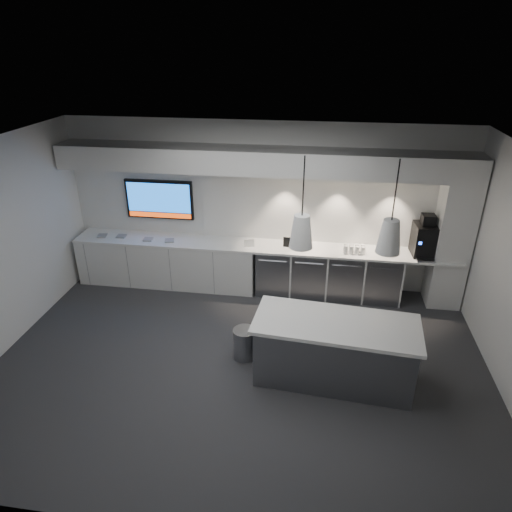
% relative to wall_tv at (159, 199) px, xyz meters
% --- Properties ---
extents(floor, '(7.00, 7.00, 0.00)m').
position_rel_wall_tv_xyz_m(floor, '(1.90, -2.45, -1.56)').
color(floor, '#2E2F31').
rests_on(floor, ground).
extents(ceiling, '(7.00, 7.00, 0.00)m').
position_rel_wall_tv_xyz_m(ceiling, '(1.90, -2.45, 1.44)').
color(ceiling, black).
rests_on(ceiling, wall_back).
extents(wall_back, '(7.00, 0.00, 7.00)m').
position_rel_wall_tv_xyz_m(wall_back, '(1.90, 0.05, -0.06)').
color(wall_back, white).
rests_on(wall_back, floor).
extents(wall_front, '(7.00, 0.00, 7.00)m').
position_rel_wall_tv_xyz_m(wall_front, '(1.90, -4.95, -0.06)').
color(wall_front, white).
rests_on(wall_front, floor).
extents(back_counter, '(6.80, 0.65, 0.04)m').
position_rel_wall_tv_xyz_m(back_counter, '(1.90, -0.27, -0.68)').
color(back_counter, white).
rests_on(back_counter, left_base_cabinets).
extents(left_base_cabinets, '(3.30, 0.63, 0.86)m').
position_rel_wall_tv_xyz_m(left_base_cabinets, '(0.15, -0.27, -1.13)').
color(left_base_cabinets, white).
rests_on(left_base_cabinets, floor).
extents(fridge_unit_a, '(0.60, 0.61, 0.85)m').
position_rel_wall_tv_xyz_m(fridge_unit_a, '(2.15, -0.27, -1.13)').
color(fridge_unit_a, gray).
rests_on(fridge_unit_a, floor).
extents(fridge_unit_b, '(0.60, 0.61, 0.85)m').
position_rel_wall_tv_xyz_m(fridge_unit_b, '(2.78, -0.27, -1.13)').
color(fridge_unit_b, gray).
rests_on(fridge_unit_b, floor).
extents(fridge_unit_c, '(0.60, 0.61, 0.85)m').
position_rel_wall_tv_xyz_m(fridge_unit_c, '(3.41, -0.27, -1.13)').
color(fridge_unit_c, gray).
rests_on(fridge_unit_c, floor).
extents(fridge_unit_d, '(0.60, 0.61, 0.85)m').
position_rel_wall_tv_xyz_m(fridge_unit_d, '(4.04, -0.27, -1.13)').
color(fridge_unit_d, gray).
rests_on(fridge_unit_d, floor).
extents(backsplash, '(4.60, 0.03, 1.30)m').
position_rel_wall_tv_xyz_m(backsplash, '(3.10, 0.03, -0.01)').
color(backsplash, white).
rests_on(backsplash, wall_back).
extents(soffit, '(6.90, 0.60, 0.40)m').
position_rel_wall_tv_xyz_m(soffit, '(1.90, -0.25, 0.84)').
color(soffit, white).
rests_on(soffit, wall_back).
extents(column, '(0.55, 0.55, 2.60)m').
position_rel_wall_tv_xyz_m(column, '(5.10, -0.25, -0.26)').
color(column, white).
rests_on(column, floor).
extents(wall_tv, '(1.25, 0.07, 0.72)m').
position_rel_wall_tv_xyz_m(wall_tv, '(0.00, 0.00, 0.00)').
color(wall_tv, black).
rests_on(wall_tv, wall_back).
extents(island, '(2.21, 1.09, 0.91)m').
position_rel_wall_tv_xyz_m(island, '(3.21, -2.55, -1.10)').
color(island, gray).
rests_on(island, floor).
extents(bin, '(0.35, 0.35, 0.46)m').
position_rel_wall_tv_xyz_m(bin, '(1.94, -2.26, -1.33)').
color(bin, gray).
rests_on(bin, floor).
extents(coffee_machine, '(0.42, 0.58, 0.71)m').
position_rel_wall_tv_xyz_m(coffee_machine, '(4.67, -0.25, -0.37)').
color(coffee_machine, black).
rests_on(coffee_machine, back_counter).
extents(sign_black, '(0.14, 0.04, 0.18)m').
position_rel_wall_tv_xyz_m(sign_black, '(2.37, -0.28, -0.57)').
color(sign_black, black).
rests_on(sign_black, back_counter).
extents(sign_white, '(0.18, 0.08, 0.14)m').
position_rel_wall_tv_xyz_m(sign_white, '(1.71, -0.37, -0.59)').
color(sign_white, white).
rests_on(sign_white, back_counter).
extents(cup_cluster, '(0.36, 0.17, 0.14)m').
position_rel_wall_tv_xyz_m(cup_cluster, '(3.52, -0.37, -0.59)').
color(cup_cluster, white).
rests_on(cup_cluster, back_counter).
extents(tray_a, '(0.19, 0.19, 0.02)m').
position_rel_wall_tv_xyz_m(tray_a, '(-1.05, -0.31, -0.65)').
color(tray_a, gray).
rests_on(tray_a, back_counter).
extents(tray_b, '(0.17, 0.17, 0.02)m').
position_rel_wall_tv_xyz_m(tray_b, '(-0.69, -0.29, -0.65)').
color(tray_b, gray).
rests_on(tray_b, back_counter).
extents(tray_c, '(0.18, 0.18, 0.02)m').
position_rel_wall_tv_xyz_m(tray_c, '(-0.15, -0.35, -0.65)').
color(tray_c, gray).
rests_on(tray_c, back_counter).
extents(tray_d, '(0.20, 0.20, 0.02)m').
position_rel_wall_tv_xyz_m(tray_d, '(0.25, -0.35, -0.65)').
color(tray_d, gray).
rests_on(tray_d, back_counter).
extents(pendant_left, '(0.29, 0.29, 1.11)m').
position_rel_wall_tv_xyz_m(pendant_left, '(2.70, -2.55, 0.59)').
color(pendant_left, white).
rests_on(pendant_left, ceiling).
extents(pendant_right, '(0.29, 0.29, 1.11)m').
position_rel_wall_tv_xyz_m(pendant_right, '(3.71, -2.55, 0.59)').
color(pendant_right, white).
rests_on(pendant_right, ceiling).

